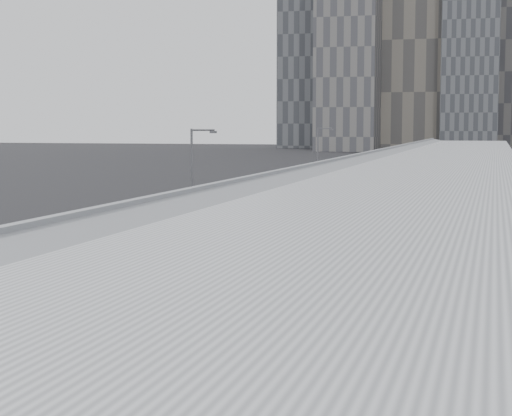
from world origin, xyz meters
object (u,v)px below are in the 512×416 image
at_px(bus_9, 406,171).
at_px(street_lamp_near, 194,181).
at_px(shipping_container, 331,183).
at_px(suv, 361,177).
at_px(bus_7, 382,182).
at_px(bus_5, 342,200).
at_px(bus_8, 389,177).
at_px(street_lamp_far, 319,157).
at_px(bus_1, 108,309).
at_px(bus_6, 364,189).
at_px(bus_3, 290,229).
at_px(bus_4, 322,213).
at_px(bus_2, 232,256).

xyz_separation_m(bus_9, street_lamp_near, (-7.15, -85.51, 3.57)).
distance_m(bus_9, shipping_container, 25.86).
relative_size(shipping_container, suv, 1.18).
bearing_deg(bus_7, bus_9, 89.60).
bearing_deg(bus_9, suv, -148.54).
bearing_deg(bus_5, bus_8, 94.13).
xyz_separation_m(bus_8, bus_9, (1.03, 14.97, 0.08)).
bearing_deg(shipping_container, street_lamp_far, -63.03).
bearing_deg(bus_1, bus_6, 86.85).
bearing_deg(bus_6, bus_7, 84.50).
xyz_separation_m(bus_7, shipping_container, (-7.89, 4.42, -0.54)).
distance_m(bus_6, bus_8, 28.11).
bearing_deg(bus_3, bus_4, 94.81).
distance_m(bus_3, suv, 80.19).
bearing_deg(bus_7, shipping_container, 151.00).
relative_size(bus_2, bus_7, 0.99).
relative_size(bus_3, suv, 2.54).
xyz_separation_m(bus_7, suv, (-6.57, 24.92, -0.97)).
height_order(bus_7, bus_8, bus_7).
bearing_deg(bus_6, street_lamp_far, 134.35).
xyz_separation_m(bus_3, bus_7, (-0.20, 54.98, 0.08)).
xyz_separation_m(bus_5, street_lamp_near, (-6.26, -28.60, 3.68)).
xyz_separation_m(bus_5, suv, (-6.02, 52.90, -0.85)).
bearing_deg(street_lamp_far, bus_7, 49.23).
bearing_deg(bus_2, street_lamp_far, 100.46).
distance_m(street_lamp_near, suv, 81.62).
relative_size(bus_4, bus_8, 0.94).
distance_m(bus_4, street_lamp_far, 34.48).
height_order(bus_4, street_lamp_near, street_lamp_near).
xyz_separation_m(bus_3, shipping_container, (-8.09, 59.40, -0.46)).
relative_size(bus_6, bus_7, 1.01).
height_order(bus_3, bus_9, bus_9).
height_order(bus_8, bus_9, bus_9).
bearing_deg(suv, street_lamp_near, -68.11).
bearing_deg(suv, bus_5, -61.45).
bearing_deg(bus_6, bus_3, -93.47).
height_order(bus_6, street_lamp_near, street_lamp_near).
xyz_separation_m(bus_3, bus_5, (-0.75, 27.00, -0.04)).
relative_size(bus_6, shipping_container, 2.24).
distance_m(bus_2, shipping_container, 73.60).
xyz_separation_m(bus_2, bus_6, (-0.24, 54.62, 0.03)).
bearing_deg(bus_3, shipping_container, 101.83).
relative_size(bus_3, street_lamp_far, 1.45).
height_order(bus_9, shipping_container, bus_9).
bearing_deg(suv, street_lamp_far, -68.79).
distance_m(bus_1, bus_7, 84.56).
distance_m(bus_7, suv, 25.79).
xyz_separation_m(bus_1, bus_9, (0.96, 113.49, -0.03)).
height_order(bus_5, shipping_container, bus_5).
bearing_deg(bus_2, bus_8, 94.31).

